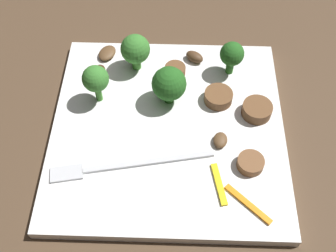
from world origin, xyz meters
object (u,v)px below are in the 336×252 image
Objects in this scene: mushroom_2 at (220,140)px; pepper_strip_0 at (248,204)px; fork at (120,166)px; sausage_slice_1 at (218,97)px; mushroom_0 at (99,72)px; sausage_slice_2 at (175,70)px; plate at (168,129)px; pepper_strip_1 at (219,184)px; mushroom_3 at (194,57)px; broccoli_floret_3 at (135,50)px; sausage_slice_0 at (250,163)px; mushroom_1 at (107,53)px; broccoli_floret_0 at (96,79)px; broccoli_floret_2 at (232,55)px; broccoli_floret_1 at (166,84)px; sausage_slice_3 at (257,110)px.

pepper_strip_0 is (-0.03, 0.08, -0.00)m from mushroom_2.
fork is 5.21× the size of sausage_slice_1.
mushroom_0 reaches higher than mushroom_2.
sausage_slice_2 is 0.12m from mushroom_2.
sausage_slice_2 is (0.05, -0.04, -0.00)m from sausage_slice_1.
pepper_strip_1 is (-0.06, 0.07, 0.01)m from plate.
mushroom_3 is at bearing -106.31° from plate.
broccoli_floret_3 is 0.20m from sausage_slice_0.
broccoli_floret_0 is at bearing 89.17° from mushroom_1.
sausage_slice_1 is at bearing 153.44° from mushroom_1.
pepper_strip_0 is (-0.08, 0.18, -0.00)m from sausage_slice_2.
sausage_slice_0 is at bearing 145.07° from mushroom_0.
broccoli_floret_2 is 1.91× the size of mushroom_3.
broccoli_floret_1 is at bearing 62.99° from mushroom_3.
sausage_slice_1 reaches higher than pepper_strip_0.
broccoli_floret_1 is 0.16m from pepper_strip_0.
pepper_strip_1 reaches higher than plate.
sausage_slice_0 is 0.83× the size of sausage_slice_3.
broccoli_floret_1 is at bearing -43.31° from mushroom_2.
broccoli_floret_0 reaches higher than broccoli_floret_2.
mushroom_0 is at bearing -13.66° from sausage_slice_1.
mushroom_0 is 0.21m from pepper_strip_1.
broccoli_floret_3 is at bearing -47.54° from mushroom_2.
fork is at bearing 63.72° from broccoli_floret_1.
fork is at bearing 26.64° from sausage_slice_3.
sausage_slice_2 is (-0.01, -0.04, -0.02)m from broccoli_floret_1.
plate is 0.10m from broccoli_floret_0.
broccoli_floret_0 is 0.15m from sausage_slice_1.
sausage_slice_3 is 0.21m from mushroom_1.
mushroom_3 is at bearing -117.01° from broccoli_floret_1.
broccoli_floret_3 is at bearing -161.96° from mushroom_0.
broccoli_floret_0 is 2.15× the size of mushroom_3.
pepper_strip_1 is at bearing 127.14° from plate.
broccoli_floret_2 is 0.80× the size of pepper_strip_0.
broccoli_floret_3 is 0.20m from pepper_strip_1.
mushroom_0 is (0.15, -0.04, -0.00)m from sausage_slice_1.
sausage_slice_2 is at bearing -153.83° from broccoli_floret_0.
pepper_strip_1 is at bearing 126.96° from mushroom_1.
plate is at bearing 139.72° from mushroom_0.
sausage_slice_0 is at bearing 153.41° from broccoli_floret_0.
pepper_strip_0 reaches higher than plate.
sausage_slice_2 is 0.54× the size of pepper_strip_1.
pepper_strip_1 is (0.00, 0.11, -0.01)m from sausage_slice_1.
pepper_strip_1 is (0.03, -0.02, -0.00)m from pepper_strip_0.
sausage_slice_2 is at bearing 162.16° from mushroom_1.
broccoli_floret_2 is 0.07m from sausage_slice_2.
sausage_slice_1 is (-0.06, -0.04, 0.01)m from plate.
broccoli_floret_3 is (0.12, -0.00, 0.00)m from broccoli_floret_2.
mushroom_3 reaches higher than fork.
sausage_slice_3 is at bearing -136.70° from mushroom_2.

